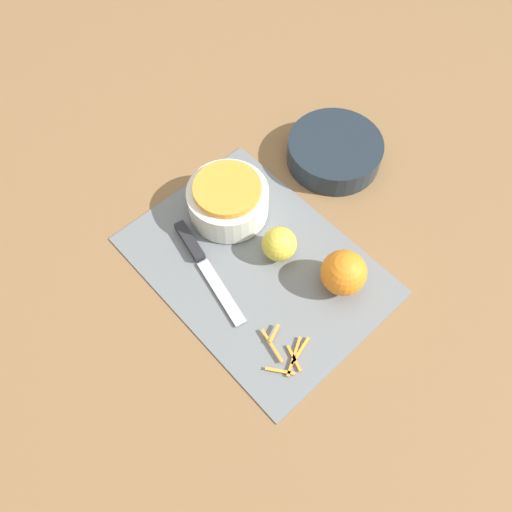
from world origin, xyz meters
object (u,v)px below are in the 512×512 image
bowl_dark (334,151)px  knife (197,253)px  orange_left (344,273)px  lemon (279,244)px  bowl_speckled (228,199)px

bowl_dark → knife: (-0.01, -0.36, -0.01)m
orange_left → lemon: size_ratio=1.26×
knife → orange_left: orange_left is taller
bowl_speckled → knife: size_ratio=0.67×
bowl_speckled → lemon: bearing=2.3°
bowl_dark → orange_left: 0.29m
orange_left → lemon: orange_left is taller
bowl_dark → orange_left: orange_left is taller
orange_left → lemon: 0.13m
lemon → orange_left: bearing=17.6°
bowl_speckled → lemon: size_ratio=2.41×
bowl_speckled → orange_left: size_ratio=1.91×
bowl_speckled → bowl_dark: (0.05, 0.25, -0.02)m
knife → orange_left: bearing=46.1°
bowl_dark → knife: 0.36m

